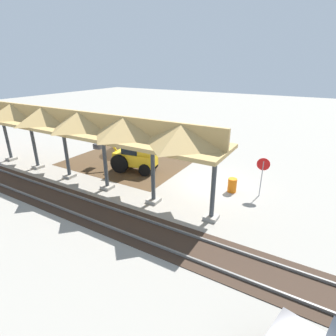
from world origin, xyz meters
The scene contains 8 objects.
ground_plane centered at (0.00, 0.00, 0.00)m, with size 120.00×120.00×0.00m, color gray.
dirt_work_zone centered at (7.97, -0.53, 0.00)m, with size 9.67×7.00×0.01m, color #4C3823.
platform_canopy centered at (7.71, 3.90, 4.17)m, with size 19.34×3.20×4.90m.
rail_tracks centered at (0.00, 6.55, 0.03)m, with size 60.00×2.58×0.15m.
stop_sign centered at (-2.94, -0.05, 1.79)m, with size 0.76×0.11×2.47m.
backhoe centered at (6.28, 0.54, 1.27)m, with size 5.13×2.19×2.82m.
dirt_mound centered at (9.81, -1.58, 0.00)m, with size 6.36×6.36×2.11m, color #4C3823.
traffic_barrel centered at (-1.30, 0.25, 0.45)m, with size 0.56×0.56×0.90m, color orange.
Camera 1 is at (-5.41, 15.27, 7.59)m, focal length 28.00 mm.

